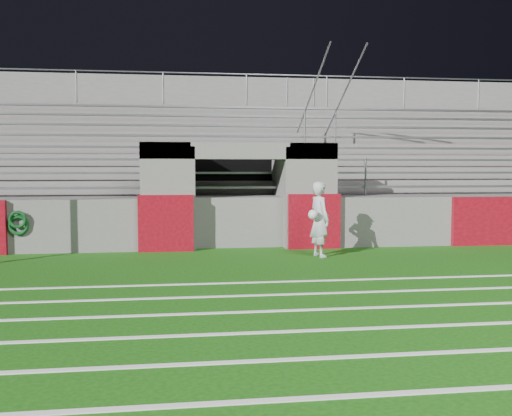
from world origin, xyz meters
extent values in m
plane|color=#154B0C|center=(0.00, 0.00, 0.00)|extent=(90.00, 90.00, 0.00)
cube|color=white|center=(0.00, -6.00, 0.01)|extent=(28.00, 0.09, 0.01)
cube|color=white|center=(0.00, -5.00, 0.01)|extent=(28.00, 0.09, 0.01)
cube|color=white|center=(0.00, -4.00, 0.01)|extent=(28.00, 0.09, 0.01)
cube|color=white|center=(0.00, -3.00, 0.01)|extent=(28.00, 0.09, 0.01)
cube|color=white|center=(0.00, -2.00, 0.01)|extent=(28.00, 0.09, 0.01)
cube|color=white|center=(0.00, -1.00, 0.01)|extent=(28.00, 0.09, 0.01)
cube|color=#5D5A58|center=(-1.80, 3.50, 1.30)|extent=(1.20, 1.00, 2.60)
cube|color=#5D5A58|center=(1.80, 3.50, 1.30)|extent=(1.20, 1.00, 2.60)
cube|color=black|center=(0.00, 5.20, 1.25)|extent=(2.60, 0.20, 2.50)
cube|color=#5D5A58|center=(-1.15, 4.10, 1.25)|extent=(0.10, 2.20, 2.50)
cube|color=#5D5A58|center=(1.15, 4.10, 1.25)|extent=(0.10, 2.20, 2.50)
cube|color=#5D5A58|center=(0.00, 3.50, 2.40)|extent=(4.80, 1.00, 0.40)
cube|color=#5D5A58|center=(0.00, 7.35, 1.15)|extent=(26.00, 8.00, 0.20)
cube|color=#5D5A58|center=(0.00, 7.35, 0.53)|extent=(26.00, 8.00, 1.05)
cube|color=#640812|center=(-1.80, 2.94, 0.68)|extent=(1.30, 0.15, 1.35)
cube|color=#640812|center=(1.80, 2.94, 0.68)|extent=(1.30, 0.15, 1.35)
cube|color=#640812|center=(6.50, 2.94, 0.62)|extent=(2.20, 0.15, 1.25)
cube|color=gray|center=(0.00, 4.43, 1.47)|extent=(23.00, 0.28, 0.06)
cube|color=#5D5A58|center=(0.00, 5.28, 1.44)|extent=(24.00, 0.75, 0.38)
cube|color=gray|center=(0.00, 5.18, 1.85)|extent=(23.00, 0.28, 0.06)
cube|color=#5D5A58|center=(0.00, 6.03, 1.63)|extent=(24.00, 0.75, 0.76)
cube|color=gray|center=(0.00, 5.93, 2.23)|extent=(23.00, 0.28, 0.06)
cube|color=#5D5A58|center=(0.00, 6.78, 1.82)|extent=(24.00, 0.75, 1.14)
cube|color=gray|center=(0.00, 6.68, 2.61)|extent=(23.00, 0.28, 0.06)
cube|color=#5D5A58|center=(0.00, 7.53, 2.01)|extent=(24.00, 0.75, 1.52)
cube|color=gray|center=(0.00, 7.43, 2.99)|extent=(23.00, 0.28, 0.06)
cube|color=#5D5A58|center=(0.00, 8.28, 2.20)|extent=(24.00, 0.75, 1.90)
cube|color=gray|center=(0.00, 8.18, 3.37)|extent=(23.00, 0.28, 0.06)
cube|color=#5D5A58|center=(0.00, 9.03, 2.39)|extent=(24.00, 0.75, 2.28)
cube|color=gray|center=(0.00, 8.93, 3.75)|extent=(23.00, 0.28, 0.06)
cube|color=#5D5A58|center=(0.00, 9.78, 2.58)|extent=(24.00, 0.75, 2.66)
cube|color=gray|center=(0.00, 9.68, 4.13)|extent=(23.00, 0.28, 0.06)
cube|color=#5D5A58|center=(0.00, 10.45, 2.65)|extent=(26.00, 0.60, 5.29)
cylinder|color=#A5A8AD|center=(2.50, 4.15, 1.75)|extent=(0.05, 0.05, 1.00)
cylinder|color=#A5A8AD|center=(2.50, 7.15, 3.27)|extent=(0.05, 0.05, 1.00)
cylinder|color=#A5A8AD|center=(2.50, 10.15, 4.79)|extent=(0.05, 0.05, 1.00)
cylinder|color=#A5A8AD|center=(2.50, 7.15, 3.77)|extent=(0.05, 6.02, 3.08)
cylinder|color=#A5A8AD|center=(3.50, 4.15, 1.75)|extent=(0.05, 0.05, 1.00)
cylinder|color=#A5A8AD|center=(3.50, 7.15, 3.27)|extent=(0.05, 0.05, 1.00)
cylinder|color=#A5A8AD|center=(3.50, 10.15, 4.79)|extent=(0.05, 0.05, 1.00)
cylinder|color=#A5A8AD|center=(3.50, 7.15, 3.77)|extent=(0.05, 6.02, 3.08)
cylinder|color=#A5A8AD|center=(-5.00, 10.15, 4.84)|extent=(0.05, 0.05, 1.10)
cylinder|color=#A5A8AD|center=(-2.00, 10.15, 4.84)|extent=(0.05, 0.05, 1.10)
cylinder|color=#A5A8AD|center=(1.00, 10.15, 4.84)|extent=(0.05, 0.05, 1.10)
cylinder|color=#A5A8AD|center=(4.00, 10.15, 4.84)|extent=(0.05, 0.05, 1.10)
cylinder|color=#A5A8AD|center=(7.00, 10.15, 4.84)|extent=(0.05, 0.05, 1.10)
cylinder|color=#A5A8AD|center=(10.00, 10.15, 4.84)|extent=(0.05, 0.05, 1.10)
cylinder|color=#A5A8AD|center=(0.00, 10.15, 5.39)|extent=(24.00, 0.05, 0.05)
imported|color=#B0B4BA|center=(1.63, 1.71, 0.84)|extent=(0.55, 0.70, 1.68)
sphere|color=white|center=(1.42, 1.51, 0.97)|extent=(0.22, 0.22, 0.22)
torus|color=#0C3D18|center=(-5.14, 2.95, 0.68)|extent=(0.48, 0.09, 0.48)
torus|color=#0B3B15|center=(-5.14, 2.90, 0.81)|extent=(0.42, 0.08, 0.42)
camera|label=1|loc=(-1.51, -10.66, 1.98)|focal=40.00mm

